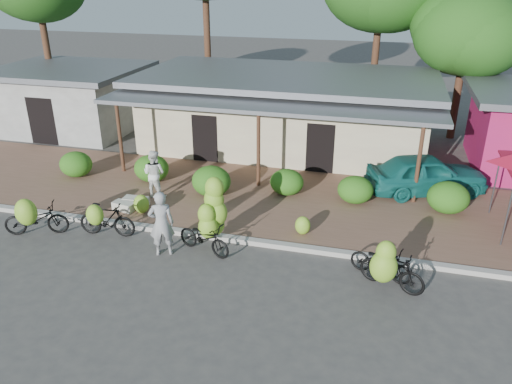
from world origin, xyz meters
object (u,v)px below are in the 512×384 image
Objects in this scene: bike_center at (209,224)px; sack_far at (124,206)px; vendor at (161,224)px; bystander at (154,174)px; bike_far_right at (381,262)px; tree_near_right at (463,30)px; bike_right at (390,268)px; teal_van at (426,174)px; sack_near at (136,202)px; bike_left at (105,219)px; bike_far_left at (34,218)px.

bike_center is 2.89× the size of sack_far.
bystander is (-1.86, 3.41, -0.01)m from vendor.
bike_far_right is 0.91× the size of vendor.
tree_near_right is 3.79× the size of bike_right.
bike_right is 6.54m from teal_van.
sack_far is 0.44× the size of bystander.
bystander reaches higher than teal_van.
bystander is at bearing 66.71° from bike_center.
bystander is 9.68m from teal_van.
bike_center is 8.36m from teal_van.
bike_center reaches higher than bike_right.
tree_near_right reaches higher than bike_far_right.
bike_far_right reaches higher than sack_near.
vendor is (2.39, -2.09, 0.72)m from sack_far.
bystander is (0.25, 2.92, 0.37)m from bike_left.
tree_near_right is at bearing 9.21° from bike_far_right.
bike_right is at bearing -100.02° from bike_left.
tree_near_right is at bearing -31.22° from teal_van.
bike_center is 1.35m from vendor.
bike_far_right is at bearing -108.46° from bike_far_left.
teal_van is (-1.33, -7.61, -4.19)m from tree_near_right.
bystander is (-7.93, 3.00, 0.53)m from bike_far_right.
bike_center is 3.90m from sack_far.
bystander is at bearing -84.98° from vendor.
sack_far is 10.65m from teal_van.
bike_far_right is (-2.67, -13.42, -4.59)m from tree_near_right.
bike_far_left is (-12.97, -13.84, -4.42)m from tree_near_right.
tree_near_right is at bearing -63.95° from bike_far_left.
bike_right is 8.88m from sack_near.
bike_center is at bearing 145.59° from bystander.
bike_left is at bearing 109.89° from bike_far_right.
teal_van is at bearing 22.80° from sack_far.
sack_far is at bearing 75.96° from bystander.
vendor is at bearing -41.13° from sack_far.
teal_van is (9.52, 5.72, 0.24)m from bike_left.
bike_far_left is 0.48× the size of teal_van.
bike_center is 5.18m from bike_right.
tree_near_right is 15.77m from bike_center.
teal_van reaches higher than sack_far.
tree_near_right is at bearing -44.23° from bike_left.
sack_near is (2.07, 2.51, -0.34)m from bike_far_left.
teal_van is (9.27, 2.80, -0.14)m from bystander.
bike_left is 2.15× the size of sack_near.
sack_far is 0.38× the size of vendor.
vendor is (4.23, 0.02, 0.37)m from bike_far_left.
bike_far_left reaches higher than bike_left.
sack_near is 0.43× the size of vendor.
bike_right is at bearing -14.98° from sack_far.
tree_near_right is at bearing 11.66° from bike_right.
teal_van is at bearing -155.16° from bystander.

